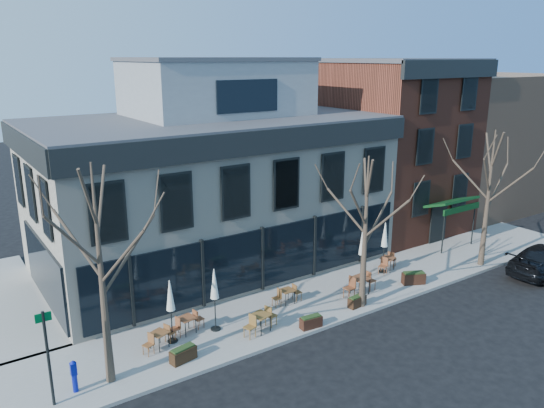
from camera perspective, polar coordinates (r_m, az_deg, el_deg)
ground at (r=26.47m, az=-1.13°, el=-9.66°), size 120.00×120.00×0.00m
sidewalk_front at (r=26.69m, az=7.38°, el=-9.40°), size 33.50×4.70×0.15m
corner_building at (r=29.11m, az=-6.51°, el=2.45°), size 18.39×10.39×11.10m
red_brick_building at (r=36.57m, az=11.82°, el=6.37°), size 8.20×11.78×11.18m
bg_building at (r=44.92m, az=19.85°, el=6.63°), size 12.00×12.00×10.00m
tree_corner at (r=18.85m, az=-17.86°, el=-7.16°), size 3.93×3.98×7.92m
tree_mid at (r=23.99m, az=10.02°, el=-2.88°), size 3.50×3.55×7.04m
tree_right at (r=30.68m, az=22.25°, el=0.70°), size 3.72×3.77×7.48m
sign_pole at (r=19.15m, az=-22.98°, el=-14.55°), size 0.50×0.10×3.40m
call_box at (r=20.20m, az=-20.51°, el=-16.85°), size 0.24×0.24×1.21m
cafe_set_0 at (r=22.01m, az=-12.02°, el=-13.93°), size 1.60×0.93×0.83m
cafe_set_1 at (r=22.86m, az=-9.14°, el=-12.54°), size 1.67×0.76×0.86m
cafe_set_2 at (r=22.68m, az=-1.23°, el=-12.44°), size 1.84×0.90×0.95m
cafe_set_3 at (r=25.06m, az=1.62°, el=-9.73°), size 1.57×0.64×0.83m
cafe_set_4 at (r=26.26m, az=9.43°, el=-8.46°), size 2.00×0.85×1.04m
cafe_set_5 at (r=29.34m, az=12.33°, el=-6.14°), size 1.73×1.01×0.89m
umbrella_0 at (r=21.67m, az=-10.88°, el=-9.98°), size 0.43×0.43×2.68m
umbrella_1 at (r=22.29m, az=-6.22°, el=-8.89°), size 0.44×0.44×2.75m
umbrella_3 at (r=27.47m, az=9.64°, el=-4.46°), size 0.41×0.41×2.59m
umbrella_4 at (r=28.53m, az=12.03°, el=-3.53°), size 0.45×0.45×2.78m
planter_0 at (r=21.10m, az=-9.53°, el=-15.63°), size 1.09×0.60×0.58m
planter_1 at (r=23.12m, az=4.22°, el=-12.52°), size 0.99×0.48×0.54m
planter_2 at (r=25.15m, az=9.13°, el=-10.27°), size 0.97×0.48×0.52m
planter_3 at (r=28.04m, az=14.98°, el=-7.68°), size 1.23×0.90×0.64m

